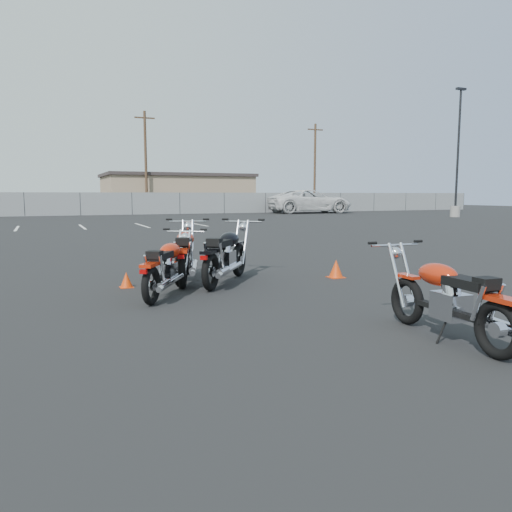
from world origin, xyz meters
name	(u,v)px	position (x,y,z in m)	size (l,w,h in m)	color
ground	(260,305)	(0.00, 0.00, 0.00)	(120.00, 120.00, 0.00)	black
motorcycle_front_red	(186,254)	(-0.46, 2.41, 0.51)	(1.21, 2.28, 1.13)	black
motorcycle_second_black	(226,255)	(0.17, 1.91, 0.52)	(1.80, 2.08, 1.14)	black
motorcycle_third_red	(167,267)	(-1.09, 1.20, 0.46)	(1.47, 1.95, 1.02)	black
motorcycle_rear_red	(449,299)	(1.21, -2.47, 0.47)	(0.81, 2.11, 1.03)	black
training_cone_near	(336,269)	(2.37, 1.65, 0.17)	(0.29, 0.29, 0.35)	red
training_cone_extra	(126,280)	(-1.59, 2.20, 0.14)	(0.23, 0.23, 0.27)	red
light_pole_east	(456,185)	(25.00, 21.21, 2.31)	(0.80, 0.70, 9.17)	gray
chainlink_fence	(80,204)	(0.00, 35.00, 0.90)	(80.06, 0.06, 1.80)	slate
tan_building_east	(176,192)	(10.00, 44.00, 1.86)	(14.40, 9.40, 3.70)	#998063
utility_pole_c	(146,160)	(6.00, 39.00, 4.69)	(1.80, 0.24, 9.00)	#3E2B1D
utility_pole_d	(315,166)	(24.00, 40.00, 4.69)	(1.80, 0.24, 9.00)	#3E2B1D
parking_line_stripes	(50,228)	(-2.50, 20.00, 0.00)	(15.12, 4.00, 0.01)	silver
white_van	(310,195)	(19.11, 32.28, 1.62)	(8.55, 3.42, 3.25)	silver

